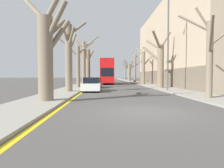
{
  "coord_description": "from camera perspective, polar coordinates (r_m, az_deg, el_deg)",
  "views": [
    {
      "loc": [
        -1.72,
        -8.64,
        1.6
      ],
      "look_at": [
        -0.55,
        25.01,
        0.2
      ],
      "focal_mm": 32.0,
      "sensor_mm": 36.0,
      "label": 1
    }
  ],
  "objects": [
    {
      "name": "sidewalk_right",
      "position": [
        59.12,
        5.16,
        0.88
      ],
      "size": [
        2.97,
        120.0,
        0.12
      ],
      "primitive_type": "cube",
      "color": "gray",
      "rests_on": "ground"
    },
    {
      "name": "street_tree_right_0",
      "position": [
        14.9,
        26.16,
        7.62
      ],
      "size": [
        4.1,
        3.44,
        6.19
      ],
      "color": "#7A6B56",
      "rests_on": "ground"
    },
    {
      "name": "ground_plane",
      "position": [
        8.95,
        9.24,
        -7.93
      ],
      "size": [
        300.0,
        300.0,
        0.0
      ],
      "primitive_type": "plane",
      "color": "#4C4947"
    },
    {
      "name": "street_tree_right_3",
      "position": [
        46.58,
        6.66,
        4.79
      ],
      "size": [
        2.05,
        2.42,
        8.02
      ],
      "color": "#7A6B56",
      "rests_on": "ground"
    },
    {
      "name": "street_tree_right_2",
      "position": [
        36.35,
        8.97,
        4.99
      ],
      "size": [
        3.45,
        2.12,
        6.99
      ],
      "color": "#7A6B56",
      "rests_on": "ground"
    },
    {
      "name": "street_tree_left_1",
      "position": [
        19.48,
        -12.14,
        7.95
      ],
      "size": [
        2.15,
        2.55,
        6.9
      ],
      "color": "#7A6B56",
      "rests_on": "ground"
    },
    {
      "name": "street_tree_right_4",
      "position": [
        58.01,
        4.93,
        3.69
      ],
      "size": [
        3.58,
        2.63,
        6.41
      ],
      "color": "#7A6B56",
      "rests_on": "ground"
    },
    {
      "name": "double_decker_bus",
      "position": [
        39.06,
        -1.48,
        3.87
      ],
      "size": [
        2.49,
        10.82,
        4.63
      ],
      "color": "red",
      "rests_on": "ground"
    },
    {
      "name": "kerb_line_stripe",
      "position": [
        58.7,
        -4.19,
        0.82
      ],
      "size": [
        0.24,
        120.0,
        0.01
      ],
      "primitive_type": "cube",
      "color": "yellow",
      "rests_on": "ground"
    },
    {
      "name": "street_tree_left_4",
      "position": [
        40.83,
        -6.98,
        5.58
      ],
      "size": [
        3.37,
        3.38,
        7.6
      ],
      "color": "#7A6B56",
      "rests_on": "ground"
    },
    {
      "name": "building_facade_right",
      "position": [
        36.54,
        20.6,
        10.08
      ],
      "size": [
        10.08,
        33.61,
        13.21
      ],
      "color": "tan",
      "rests_on": "ground"
    },
    {
      "name": "street_tree_left_0",
      "position": [
        12.67,
        -18.03,
        9.54
      ],
      "size": [
        3.91,
        3.21,
        7.57
      ],
      "color": "#7A6B56",
      "rests_on": "ground"
    },
    {
      "name": "parked_car_0",
      "position": [
        20.58,
        -5.82,
        -0.2
      ],
      "size": [
        1.77,
        4.34,
        1.43
      ],
      "color": "silver",
      "rests_on": "ground"
    },
    {
      "name": "street_tree_left_2",
      "position": [
        26.56,
        -9.68,
        5.62
      ],
      "size": [
        4.3,
        2.2,
        6.33
      ],
      "color": "#7A6B56",
      "rests_on": "ground"
    },
    {
      "name": "street_tree_left_3",
      "position": [
        34.17,
        -8.04,
        6.62
      ],
      "size": [
        3.95,
        2.56,
        8.44
      ],
      "color": "#7A6B56",
      "rests_on": "ground"
    },
    {
      "name": "lamp_post",
      "position": [
        21.2,
        15.49,
        12.04
      ],
      "size": [
        1.4,
        0.2,
        9.43
      ],
      "color": "#4C4F54",
      "rests_on": "ground"
    },
    {
      "name": "street_tree_right_1",
      "position": [
        25.77,
        13.47,
        6.04
      ],
      "size": [
        3.45,
        4.04,
        7.13
      ],
      "color": "#7A6B56",
      "rests_on": "ground"
    },
    {
      "name": "parked_car_1",
      "position": [
        26.87,
        -4.92,
        0.32
      ],
      "size": [
        1.8,
        4.2,
        1.33
      ],
      "color": "maroon",
      "rests_on": "ground"
    },
    {
      "name": "street_tree_right_5",
      "position": [
        68.16,
        3.87,
        3.72
      ],
      "size": [
        3.36,
        3.38,
        6.69
      ],
      "color": "#7A6B56",
      "rests_on": "ground"
    },
    {
      "name": "sidewalk_left",
      "position": [
        58.79,
        -5.81,
        0.87
      ],
      "size": [
        2.97,
        120.0,
        0.12
      ],
      "primitive_type": "cube",
      "color": "gray",
      "rests_on": "ground"
    }
  ]
}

